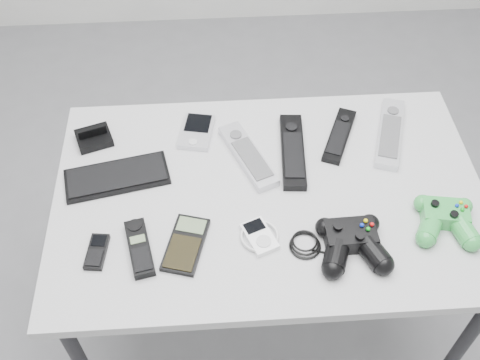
{
  "coord_description": "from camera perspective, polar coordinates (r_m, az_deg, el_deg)",
  "views": [
    {
      "loc": [
        -0.15,
        -0.87,
        1.74
      ],
      "look_at": [
        -0.09,
        -0.01,
        0.71
      ],
      "focal_mm": 42.0,
      "sensor_mm": 36.0,
      "label": 1
    }
  ],
  "objects": [
    {
      "name": "remote_silver_a",
      "position": [
        1.41,
        0.81,
        2.56
      ],
      "size": [
        0.14,
        0.23,
        0.03
      ],
      "primitive_type": "cube",
      "rotation": [
        0.0,
        0.0,
        0.39
      ],
      "color": "silver",
      "rests_on": "desk"
    },
    {
      "name": "cordless_handset",
      "position": [
        1.26,
        -10.18,
        -6.8
      ],
      "size": [
        0.08,
        0.15,
        0.02
      ],
      "primitive_type": "cube",
      "rotation": [
        0.0,
        0.0,
        0.22
      ],
      "color": "black",
      "rests_on": "desk"
    },
    {
      "name": "pda",
      "position": [
        1.48,
        -4.44,
        4.96
      ],
      "size": [
        0.1,
        0.14,
        0.02
      ],
      "primitive_type": "cube",
      "rotation": [
        0.0,
        0.0,
        -0.2
      ],
      "color": "silver",
      "rests_on": "desk"
    },
    {
      "name": "desk",
      "position": [
        1.4,
        2.92,
        -2.75
      ],
      "size": [
        1.03,
        0.66,
        0.69
      ],
      "color": "#A6A6A8",
      "rests_on": "floor"
    },
    {
      "name": "floor",
      "position": [
        1.95,
        2.79,
        -13.41
      ],
      "size": [
        3.5,
        3.5,
        0.0
      ],
      "primitive_type": "plane",
      "color": "slate",
      "rests_on": "ground"
    },
    {
      "name": "remote_silver_b",
      "position": [
        1.52,
        15.0,
        4.69
      ],
      "size": [
        0.13,
        0.25,
        0.03
      ],
      "primitive_type": "cube",
      "rotation": [
        0.0,
        0.0,
        -0.32
      ],
      "color": "silver",
      "rests_on": "desk"
    },
    {
      "name": "dock_bracket",
      "position": [
        1.49,
        -14.7,
        4.48
      ],
      "size": [
        0.11,
        0.1,
        0.05
      ],
      "primitive_type": "cube",
      "rotation": [
        0.0,
        0.0,
        0.33
      ],
      "color": "black",
      "rests_on": "desk"
    },
    {
      "name": "calculator",
      "position": [
        1.25,
        -5.54,
        -6.5
      ],
      "size": [
        0.11,
        0.16,
        0.01
      ],
      "primitive_type": "cube",
      "rotation": [
        0.0,
        0.0,
        -0.28
      ],
      "color": "black",
      "rests_on": "desk"
    },
    {
      "name": "remote_black_b",
      "position": [
        1.49,
        10.07,
        4.51
      ],
      "size": [
        0.12,
        0.2,
        0.02
      ],
      "primitive_type": "cube",
      "rotation": [
        0.0,
        0.0,
        -0.41
      ],
      "color": "black",
      "rests_on": "desk"
    },
    {
      "name": "mobile_phone",
      "position": [
        1.28,
        -14.35,
        -7.06
      ],
      "size": [
        0.05,
        0.09,
        0.02
      ],
      "primitive_type": "cube",
      "rotation": [
        0.0,
        0.0,
        -0.12
      ],
      "color": "black",
      "rests_on": "desk"
    },
    {
      "name": "mp3_player",
      "position": [
        1.26,
        1.98,
        -5.7
      ],
      "size": [
        0.11,
        0.12,
        0.02
      ],
      "primitive_type": "cube",
      "rotation": [
        0.0,
        0.0,
        0.39
      ],
      "color": "white",
      "rests_on": "desk"
    },
    {
      "name": "remote_black_a",
      "position": [
        1.43,
        5.37,
        3.0
      ],
      "size": [
        0.08,
        0.25,
        0.03
      ],
      "primitive_type": "cube",
      "rotation": [
        0.0,
        0.0,
        -0.08
      ],
      "color": "black",
      "rests_on": "desk"
    },
    {
      "name": "pda_keyboard",
      "position": [
        1.4,
        -12.39,
        0.36
      ],
      "size": [
        0.27,
        0.15,
        0.02
      ],
      "primitive_type": "cube",
      "rotation": [
        0.0,
        0.0,
        0.2
      ],
      "color": "black",
      "rests_on": "desk"
    },
    {
      "name": "controller_black",
      "position": [
        1.25,
        11.31,
        -6.08
      ],
      "size": [
        0.27,
        0.17,
        0.05
      ],
      "primitive_type": null,
      "rotation": [
        0.0,
        0.0,
        0.03
      ],
      "color": "black",
      "rests_on": "desk"
    },
    {
      "name": "controller_green",
      "position": [
        1.35,
        20.18,
        -3.63
      ],
      "size": [
        0.17,
        0.17,
        0.05
      ],
      "primitive_type": null,
      "rotation": [
        0.0,
        0.0,
        -0.16
      ],
      "color": "#268E42",
      "rests_on": "desk"
    }
  ]
}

